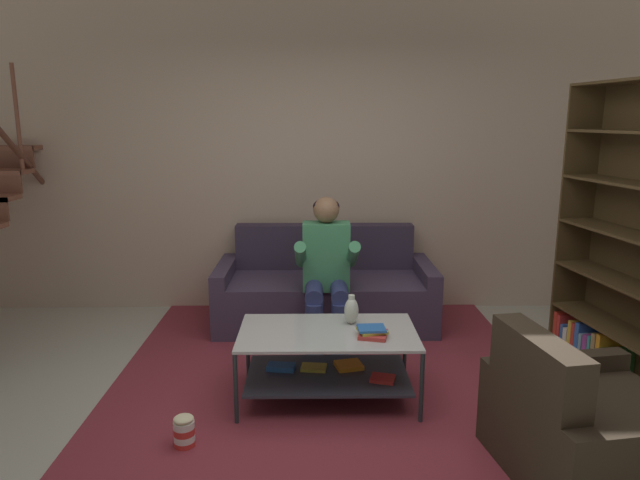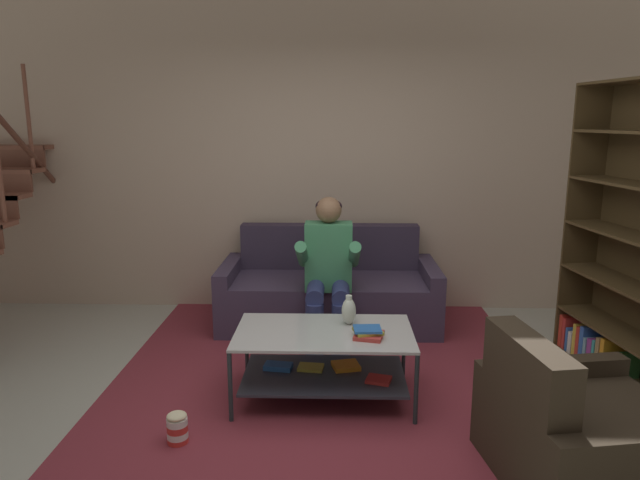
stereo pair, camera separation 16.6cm
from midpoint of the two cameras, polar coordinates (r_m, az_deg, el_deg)
ground at (r=3.49m, az=0.38°, el=-19.28°), size 16.80×16.80×0.00m
back_partition at (r=5.46m, az=-0.09°, el=8.16°), size 8.40×0.12×2.90m
couch at (r=5.15m, az=-0.42°, el=-5.24°), size 1.91×0.87×0.85m
person_seated_center at (r=4.56m, az=-0.39°, el=-2.69°), size 0.50×0.58×1.21m
coffee_table at (r=3.79m, az=-0.51°, el=-11.34°), size 1.15×0.67×0.47m
area_rug at (r=4.46m, az=-0.45°, el=-11.94°), size 3.00×3.40×0.01m
vase at (r=3.82m, az=1.91°, el=-7.04°), size 0.10×0.10×0.20m
book_stack at (r=3.64m, az=3.95°, el=-9.17°), size 0.21×0.21×0.06m
bookshelf at (r=4.57m, az=27.01°, el=-1.44°), size 0.46×1.16×2.08m
armchair at (r=3.31m, az=23.96°, el=-17.13°), size 1.00×1.02×0.79m
popcorn_tub at (r=3.48m, az=-14.84°, el=-18.01°), size 0.12×0.12×0.19m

